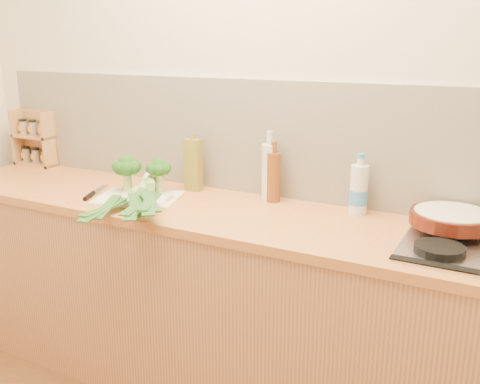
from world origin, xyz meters
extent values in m
plane|color=beige|center=(0.00, 1.50, 1.30)|extent=(3.50, 0.00, 3.50)
cube|color=silver|center=(0.00, 1.49, 1.17)|extent=(3.20, 0.02, 0.54)
cube|color=#B97A4D|center=(0.00, 1.20, 0.43)|extent=(3.20, 0.60, 0.86)
cube|color=#DE8141|center=(0.00, 1.20, 0.88)|extent=(3.20, 0.62, 0.04)
cylinder|color=black|center=(0.87, 1.08, 0.93)|extent=(0.17, 0.17, 0.03)
cylinder|color=black|center=(0.87, 1.32, 0.93)|extent=(0.17, 0.17, 0.03)
cube|color=beige|center=(-0.47, 1.15, 0.91)|extent=(0.44, 0.38, 0.01)
cylinder|color=#A1B569|center=(-0.57, 1.20, 0.95)|extent=(0.04, 0.04, 0.08)
sphere|color=#193B10|center=(-0.57, 1.20, 1.05)|extent=(0.09, 0.09, 0.09)
sphere|color=#193B10|center=(-0.53, 1.20, 1.03)|extent=(0.06, 0.06, 0.06)
sphere|color=#193B10|center=(-0.55, 1.23, 1.03)|extent=(0.06, 0.06, 0.06)
sphere|color=#193B10|center=(-0.58, 1.24, 1.03)|extent=(0.06, 0.06, 0.06)
sphere|color=#193B10|center=(-0.61, 1.22, 1.03)|extent=(0.06, 0.06, 0.06)
sphere|color=#193B10|center=(-0.61, 1.18, 1.03)|extent=(0.06, 0.06, 0.06)
sphere|color=#193B10|center=(-0.58, 1.16, 1.03)|extent=(0.06, 0.06, 0.06)
sphere|color=#193B10|center=(-0.55, 1.17, 1.03)|extent=(0.06, 0.06, 0.06)
cylinder|color=#A1B569|center=(-0.42, 1.25, 0.95)|extent=(0.04, 0.04, 0.08)
sphere|color=#193B10|center=(-0.42, 1.25, 1.04)|extent=(0.07, 0.07, 0.07)
sphere|color=#193B10|center=(-0.39, 1.25, 1.03)|extent=(0.06, 0.06, 0.06)
sphere|color=#193B10|center=(-0.40, 1.28, 1.03)|extent=(0.06, 0.06, 0.06)
sphere|color=#193B10|center=(-0.43, 1.28, 1.03)|extent=(0.06, 0.06, 0.06)
sphere|color=#193B10|center=(-0.45, 1.27, 1.03)|extent=(0.06, 0.06, 0.06)
sphere|color=#193B10|center=(-0.45, 1.24, 1.03)|extent=(0.06, 0.06, 0.06)
sphere|color=#193B10|center=(-0.43, 1.22, 1.03)|extent=(0.06, 0.06, 0.06)
sphere|color=#193B10|center=(-0.40, 1.23, 1.03)|extent=(0.06, 0.06, 0.06)
cylinder|color=white|center=(-0.53, 1.34, 0.93)|extent=(0.07, 0.14, 0.04)
cylinder|color=#84BA5D|center=(-0.50, 1.20, 0.93)|extent=(0.08, 0.17, 0.04)
cube|color=#1E4619|center=(-0.43, 0.88, 0.93)|extent=(0.06, 0.30, 0.02)
cube|color=#1E4619|center=(-0.43, 0.86, 0.94)|extent=(0.12, 0.34, 0.01)
cube|color=#1E4619|center=(-0.43, 0.89, 0.94)|extent=(0.15, 0.27, 0.02)
cylinder|color=white|center=(-0.54, 1.30, 0.95)|extent=(0.10, 0.13, 0.04)
cylinder|color=#84BA5D|center=(-0.46, 1.18, 0.95)|extent=(0.12, 0.16, 0.04)
cube|color=#1E4619|center=(-0.30, 0.92, 0.95)|extent=(0.15, 0.30, 0.02)
cube|color=#1E4619|center=(-0.29, 0.90, 0.95)|extent=(0.22, 0.32, 0.01)
cube|color=#1E4619|center=(-0.31, 0.93, 0.96)|extent=(0.22, 0.23, 0.02)
cylinder|color=white|center=(-0.51, 1.31, 0.97)|extent=(0.11, 0.13, 0.04)
cylinder|color=#84BA5D|center=(-0.43, 1.20, 0.97)|extent=(0.13, 0.15, 0.04)
cube|color=#1E4619|center=(-0.25, 0.95, 0.97)|extent=(0.17, 0.29, 0.02)
cube|color=#1E4619|center=(-0.24, 0.93, 0.97)|extent=(0.24, 0.30, 0.01)
cube|color=#1E4619|center=(-0.26, 0.96, 0.97)|extent=(0.24, 0.22, 0.02)
cube|color=silver|center=(-0.74, 1.18, 0.90)|extent=(0.10, 0.17, 0.00)
cylinder|color=black|center=(-0.69, 1.05, 0.91)|extent=(0.06, 0.11, 0.02)
cylinder|color=#47150B|center=(0.88, 1.33, 0.96)|extent=(0.31, 0.31, 0.05)
cylinder|color=beige|center=(0.88, 1.33, 0.99)|extent=(0.28, 0.28, 0.00)
cube|color=#B57F4D|center=(-1.45, 1.47, 1.06)|extent=(0.27, 0.02, 0.32)
cube|color=#B57F4D|center=(-1.45, 1.43, 0.91)|extent=(0.27, 0.11, 0.02)
cube|color=#B57F4D|center=(-1.45, 1.43, 1.07)|extent=(0.27, 0.11, 0.02)
cube|color=#B57F4D|center=(-1.58, 1.43, 1.06)|extent=(0.02, 0.11, 0.32)
cube|color=#B57F4D|center=(-1.32, 1.43, 1.06)|extent=(0.02, 0.11, 0.32)
cylinder|color=gray|center=(-1.53, 1.43, 0.95)|extent=(0.04, 0.04, 0.08)
cylinder|color=gray|center=(-1.45, 1.43, 0.95)|extent=(0.04, 0.04, 0.08)
cylinder|color=gray|center=(-1.37, 1.43, 0.95)|extent=(0.04, 0.04, 0.08)
cylinder|color=gray|center=(-1.53, 1.43, 1.12)|extent=(0.04, 0.04, 0.08)
cylinder|color=gray|center=(-1.45, 1.43, 1.12)|extent=(0.04, 0.04, 0.08)
cylinder|color=gray|center=(-1.37, 1.43, 1.12)|extent=(0.04, 0.04, 0.08)
cube|color=olive|center=(-0.33, 1.40, 1.03)|extent=(0.08, 0.05, 0.25)
cylinder|color=olive|center=(-0.33, 1.40, 1.17)|extent=(0.02, 0.02, 0.03)
cylinder|color=silver|center=(0.07, 1.42, 1.03)|extent=(0.07, 0.07, 0.26)
cylinder|color=silver|center=(0.07, 1.42, 1.19)|extent=(0.03, 0.03, 0.06)
cylinder|color=brown|center=(0.10, 1.41, 1.01)|extent=(0.06, 0.06, 0.23)
cylinder|color=brown|center=(0.10, 1.41, 1.15)|extent=(0.03, 0.03, 0.05)
cylinder|color=silver|center=(0.49, 1.41, 1.01)|extent=(0.08, 0.08, 0.21)
cylinder|color=silver|center=(0.49, 1.41, 1.13)|extent=(0.03, 0.03, 0.03)
cylinder|color=#3889D5|center=(0.49, 1.41, 0.97)|extent=(0.08, 0.08, 0.06)
camera|label=1|loc=(1.07, -0.73, 1.61)|focal=40.00mm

